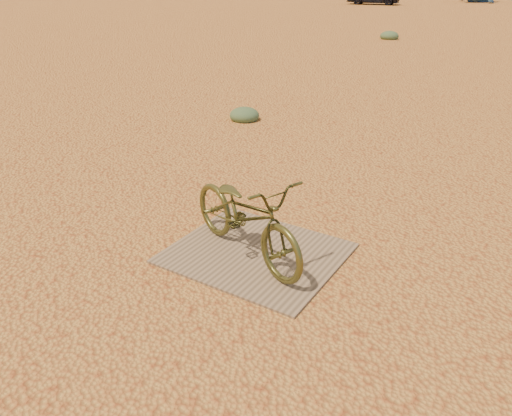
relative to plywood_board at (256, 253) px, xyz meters
The scene contains 5 objects.
ground 0.35m from the plywood_board, 35.89° to the right, with size 120.00×120.00×0.00m, color gold.
plywood_board is the anchor object (origin of this frame).
bicycle 0.43m from the plywood_board, 117.76° to the right, with size 0.54×1.55×0.82m, color #484921.
kale_a 4.54m from the plywood_board, 124.70° to the left, with size 0.52×0.52×0.28m, color #4D6945.
kale_c 16.22m from the plywood_board, 104.36° to the left, with size 0.68×0.68×0.37m, color #4D6945.
Camera 1 is at (1.84, -3.17, 2.41)m, focal length 35.00 mm.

